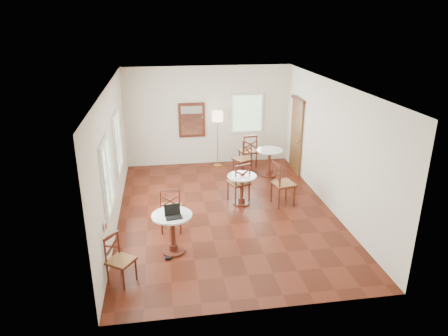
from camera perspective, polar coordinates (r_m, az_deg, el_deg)
name	(u,v)px	position (r m, az deg, el deg)	size (l,w,h in m)	color
ground	(226,212)	(9.86, 0.27, -6.06)	(7.00, 7.00, 0.00)	#4F1A0D
room_shell	(222,132)	(9.42, -0.34, 4.99)	(5.02, 7.02, 3.01)	silver
cafe_table_near	(173,229)	(8.12, -7.13, -8.39)	(0.78, 0.78, 0.83)	#4D1E13
cafe_table_mid	(242,186)	(10.07, 2.48, -2.56)	(0.71, 0.71, 0.75)	#4D1E13
cafe_table_back	(269,160)	(11.88, 6.28, 1.14)	(0.75, 0.75, 0.79)	#4D1E13
chair_near_a	(171,209)	(8.91, -7.37, -5.58)	(0.52, 0.52, 1.04)	#4D1E13
chair_near_b	(120,260)	(7.48, -14.22, -12.21)	(0.58, 0.58, 0.90)	#4D1E13
chair_mid_a	(239,182)	(10.19, 2.10, -1.99)	(0.61, 0.61, 1.03)	#4D1E13
chair_mid_b	(282,183)	(10.12, 8.05, -2.13)	(0.60, 0.60, 1.10)	#4D1E13
chair_back_a	(248,151)	(12.47, 3.37, 2.36)	(0.55, 0.55, 1.06)	#4D1E13
chair_back_b	(243,159)	(11.94, 2.62, 1.31)	(0.61, 0.61, 0.97)	#4D1E13
floor_lamp	(218,120)	(12.33, -0.90, 6.65)	(0.33, 0.33, 1.71)	#BF8C3F
laptop	(173,214)	(7.88, -7.06, -6.31)	(0.34, 0.30, 0.22)	black
mouse	(170,215)	(7.94, -7.54, -6.42)	(0.09, 0.06, 0.03)	black
navy_mug	(168,213)	(7.97, -7.76, -6.15)	(0.10, 0.06, 0.08)	black
water_glass	(172,213)	(7.95, -7.20, -6.14)	(0.05, 0.05, 0.09)	white
power_adapter	(168,258)	(8.15, -7.75, -12.28)	(0.11, 0.07, 0.05)	black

